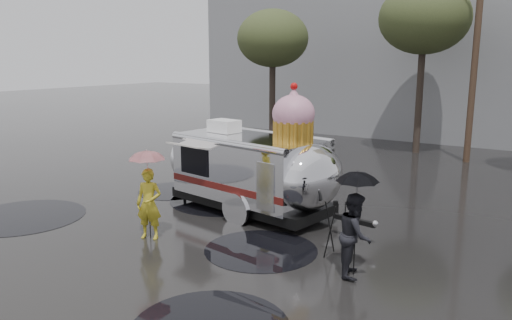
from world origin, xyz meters
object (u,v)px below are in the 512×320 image
Objects in this scene: person_left at (149,204)px; person_right at (355,235)px; airstream_trailer at (253,166)px; tripod at (335,224)px.

person_left is 5.31m from person_right.
airstream_trailer reaches higher than person_left.
person_right is (5.26, 0.73, -0.01)m from person_left.
airstream_trailer is 3.50m from person_left.
airstream_trailer is 4.01× the size of person_left.
person_right is at bearing -21.79° from airstream_trailer.
airstream_trailer is 5.42× the size of tripod.
person_left is 1.35× the size of tripod.
tripod is at bearing -18.69° from airstream_trailer.
person_left reaches higher than tripod.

